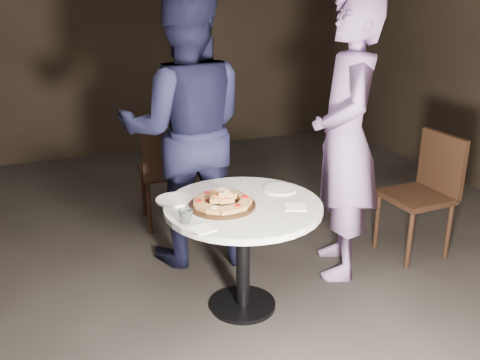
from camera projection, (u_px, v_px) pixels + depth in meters
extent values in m
plane|color=black|center=(226.00, 308.00, 3.31)|extent=(7.00, 7.00, 0.00)
cylinder|color=black|center=(243.00, 304.00, 3.33)|extent=(0.42, 0.42, 0.03)
cylinder|color=black|center=(243.00, 257.00, 3.21)|extent=(0.09, 0.09, 0.64)
cylinder|color=silver|center=(243.00, 207.00, 3.10)|extent=(0.94, 0.94, 0.04)
cylinder|color=black|center=(222.00, 205.00, 3.05)|extent=(0.45, 0.45, 0.02)
cube|color=#A4703F|center=(245.00, 199.00, 3.07)|extent=(0.06, 0.08, 0.04)
cylinder|color=red|center=(245.00, 197.00, 3.07)|extent=(0.04, 0.04, 0.01)
cube|color=#A4703F|center=(239.00, 196.00, 3.13)|extent=(0.10, 0.10, 0.04)
cube|color=#A4703F|center=(229.00, 193.00, 3.16)|extent=(0.10, 0.10, 0.04)
cylinder|color=beige|center=(229.00, 191.00, 3.16)|extent=(0.05, 0.05, 0.01)
cube|color=#A4703F|center=(218.00, 193.00, 3.16)|extent=(0.10, 0.08, 0.04)
cube|color=#A4703F|center=(207.00, 195.00, 3.13)|extent=(0.10, 0.08, 0.04)
cylinder|color=red|center=(207.00, 192.00, 3.13)|extent=(0.05, 0.05, 0.01)
cube|color=#A4703F|center=(200.00, 199.00, 3.08)|extent=(0.10, 0.10, 0.04)
cube|color=#A4703F|center=(199.00, 203.00, 3.02)|extent=(0.08, 0.10, 0.04)
cylinder|color=red|center=(199.00, 201.00, 3.01)|extent=(0.05, 0.05, 0.01)
cube|color=#A4703F|center=(204.00, 208.00, 2.96)|extent=(0.09, 0.10, 0.04)
cube|color=#A4703F|center=(214.00, 210.00, 2.92)|extent=(0.10, 0.10, 0.04)
cylinder|color=beige|center=(214.00, 207.00, 2.92)|extent=(0.05, 0.05, 0.01)
cube|color=#A4703F|center=(227.00, 210.00, 2.92)|extent=(0.08, 0.06, 0.04)
cube|color=#A4703F|center=(238.00, 208.00, 2.95)|extent=(0.09, 0.08, 0.04)
cylinder|color=red|center=(238.00, 205.00, 2.95)|extent=(0.04, 0.04, 0.01)
cube|color=#A4703F|center=(244.00, 204.00, 3.01)|extent=(0.10, 0.10, 0.04)
cube|color=#A4703F|center=(228.00, 196.00, 3.06)|extent=(0.09, 0.10, 0.03)
cylinder|color=#2D6B1E|center=(228.00, 193.00, 3.05)|extent=(0.05, 0.05, 0.01)
cube|color=#A4703F|center=(218.00, 195.00, 3.07)|extent=(0.08, 0.09, 0.03)
cylinder|color=beige|center=(218.00, 192.00, 3.06)|extent=(0.05, 0.05, 0.01)
cube|color=#A4703F|center=(216.00, 199.00, 3.01)|extent=(0.09, 0.10, 0.03)
cylinder|color=orange|center=(216.00, 196.00, 3.01)|extent=(0.05, 0.05, 0.01)
cube|color=#A4703F|center=(226.00, 200.00, 3.00)|extent=(0.09, 0.07, 0.03)
cylinder|color=red|center=(226.00, 197.00, 3.00)|extent=(0.04, 0.04, 0.01)
cube|color=#A4703F|center=(228.00, 196.00, 3.06)|extent=(0.10, 0.10, 0.03)
cylinder|color=#2D6B1E|center=(228.00, 193.00, 3.05)|extent=(0.05, 0.05, 0.01)
cube|color=#A4703F|center=(226.00, 194.00, 3.01)|extent=(0.10, 0.09, 0.03)
cylinder|color=beige|center=(226.00, 191.00, 3.00)|extent=(0.05, 0.05, 0.01)
cube|color=#A4703F|center=(222.00, 192.00, 3.04)|extent=(0.09, 0.08, 0.03)
cylinder|color=beige|center=(222.00, 189.00, 3.04)|extent=(0.05, 0.05, 0.01)
cylinder|color=white|center=(174.00, 200.00, 3.13)|extent=(0.29, 0.29, 0.01)
cylinder|color=white|center=(280.00, 189.00, 3.30)|extent=(0.26, 0.26, 0.01)
imported|color=silver|center=(186.00, 216.00, 2.83)|extent=(0.09, 0.09, 0.07)
cube|color=white|center=(202.00, 229.00, 2.77)|extent=(0.14, 0.14, 0.01)
cube|color=white|center=(295.00, 207.00, 3.05)|extent=(0.16, 0.16, 0.01)
cube|color=black|center=(167.00, 171.00, 4.37)|extent=(0.46, 0.46, 0.04)
cube|color=black|center=(170.00, 152.00, 4.10)|extent=(0.42, 0.08, 0.45)
cylinder|color=black|center=(185.00, 187.00, 4.66)|extent=(0.04, 0.04, 0.45)
cylinder|color=black|center=(143.00, 191.00, 4.56)|extent=(0.04, 0.04, 0.45)
cylinder|color=black|center=(194.00, 202.00, 4.33)|extent=(0.04, 0.04, 0.45)
cylinder|color=black|center=(149.00, 207.00, 4.23)|extent=(0.04, 0.04, 0.45)
cube|color=black|center=(416.00, 197.00, 3.85)|extent=(0.44, 0.44, 0.04)
cube|color=black|center=(442.00, 164.00, 3.85)|extent=(0.06, 0.42, 0.45)
cylinder|color=black|center=(377.00, 220.00, 4.01)|extent=(0.04, 0.04, 0.45)
cylinder|color=black|center=(410.00, 239.00, 3.71)|extent=(0.04, 0.04, 0.45)
cylinder|color=black|center=(414.00, 212.00, 4.15)|extent=(0.04, 0.04, 0.45)
cylinder|color=black|center=(449.00, 230.00, 3.84)|extent=(0.04, 0.04, 0.45)
imported|color=black|center=(186.00, 130.00, 3.64)|extent=(1.07, 0.92, 1.90)
imported|color=#846AA6|center=(346.00, 140.00, 3.47)|extent=(0.67, 0.80, 1.87)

